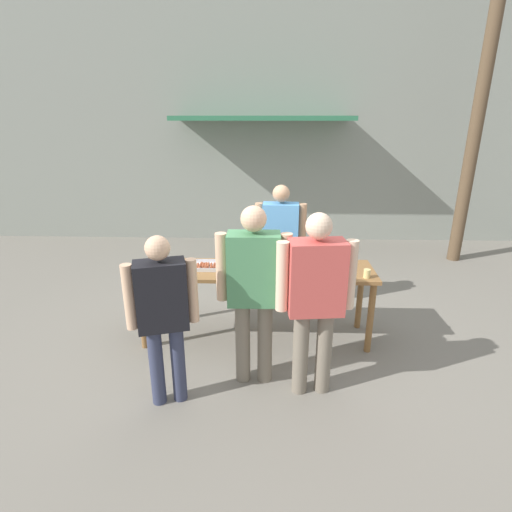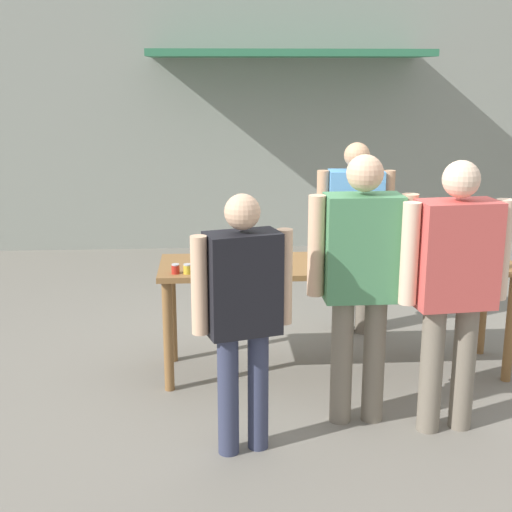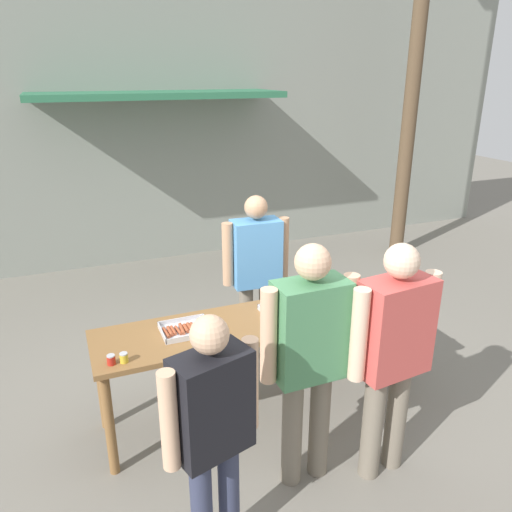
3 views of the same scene
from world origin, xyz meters
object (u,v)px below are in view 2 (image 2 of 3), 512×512
(person_customer_holding_hotdog, at_px, (243,304))
(person_customer_with_cup, at_px, (454,277))
(condiment_jar_ketchup, at_px, (187,269))
(food_tray_sausages, at_px, (256,261))
(condiment_jar_mustard, at_px, (176,269))
(person_customer_waiting_in_line, at_px, (361,269))
(person_server_behind_table, at_px, (355,223))
(food_tray_buns, at_px, (370,258))
(beer_cup, at_px, (504,261))

(person_customer_holding_hotdog, distance_m, person_customer_with_cup, 1.30)
(condiment_jar_ketchup, bearing_deg, food_tray_sausages, 28.08)
(condiment_jar_mustard, relative_size, person_customer_holding_hotdog, 0.04)
(person_customer_holding_hotdog, xyz_separation_m, person_customer_waiting_in_line, (0.75, 0.33, 0.10))
(food_tray_sausages, xyz_separation_m, condiment_jar_ketchup, (-0.49, -0.26, 0.02))
(person_server_behind_table, distance_m, person_customer_holding_hotdog, 2.18)
(food_tray_sausages, height_order, food_tray_buns, food_tray_buns)
(food_tray_sausages, bearing_deg, condiment_jar_ketchup, -151.92)
(food_tray_sausages, relative_size, person_customer_waiting_in_line, 0.21)
(food_tray_sausages, bearing_deg, beer_cup, -8.06)
(person_customer_with_cup, bearing_deg, condiment_jar_mustard, -28.78)
(person_server_behind_table, relative_size, person_customer_waiting_in_line, 0.95)
(beer_cup, xyz_separation_m, person_customer_waiting_in_line, (-1.15, -0.58, 0.13))
(food_tray_buns, distance_m, person_server_behind_table, 0.76)
(food_tray_buns, distance_m, beer_cup, 0.94)
(food_tray_buns, xyz_separation_m, condiment_jar_ketchup, (-1.34, -0.26, 0.01))
(condiment_jar_ketchup, xyz_separation_m, beer_cup, (2.25, 0.01, 0.01))
(food_tray_buns, height_order, person_server_behind_table, person_server_behind_table)
(condiment_jar_mustard, height_order, beer_cup, beer_cup)
(food_tray_sausages, distance_m, condiment_jar_mustard, 0.63)
(person_server_behind_table, relative_size, person_customer_holding_hotdog, 1.06)
(person_customer_holding_hotdog, xyz_separation_m, person_customer_with_cup, (1.29, 0.19, 0.08))
(beer_cup, bearing_deg, person_customer_with_cup, -130.28)
(condiment_jar_mustard, relative_size, condiment_jar_ketchup, 1.00)
(person_customer_with_cup, bearing_deg, person_customer_holding_hotdog, 2.27)
(condiment_jar_mustard, bearing_deg, person_server_behind_table, 34.94)
(person_customer_holding_hotdog, bearing_deg, food_tray_sausages, -113.45)
(food_tray_sausages, bearing_deg, person_server_behind_table, 40.80)
(person_server_behind_table, bearing_deg, person_customer_holding_hotdog, -115.30)
(person_customer_with_cup, bearing_deg, food_tray_buns, -79.25)
(food_tray_sausages, relative_size, condiment_jar_mustard, 5.36)
(condiment_jar_mustard, height_order, person_server_behind_table, person_server_behind_table)
(condiment_jar_ketchup, xyz_separation_m, person_customer_holding_hotdog, (0.34, -0.90, 0.04))
(food_tray_buns, bearing_deg, person_customer_waiting_in_line, -106.39)
(person_server_behind_table, height_order, person_customer_waiting_in_line, person_customer_waiting_in_line)
(condiment_jar_mustard, xyz_separation_m, person_customer_with_cup, (1.71, -0.72, 0.12))
(beer_cup, relative_size, person_server_behind_table, 0.06)
(food_tray_sausages, height_order, beer_cup, beer_cup)
(condiment_jar_mustard, bearing_deg, food_tray_buns, 10.26)
(condiment_jar_mustard, xyz_separation_m, beer_cup, (2.33, 0.01, 0.01))
(person_customer_with_cup, xyz_separation_m, person_customer_waiting_in_line, (-0.54, 0.14, 0.02))
(condiment_jar_mustard, bearing_deg, person_customer_waiting_in_line, -26.17)
(food_tray_sausages, bearing_deg, person_customer_holding_hotdog, -97.28)
(person_customer_holding_hotdog, relative_size, person_customer_waiting_in_line, 0.90)
(condiment_jar_mustard, distance_m, beer_cup, 2.33)
(person_server_behind_table, bearing_deg, beer_cup, -46.12)
(food_tray_buns, bearing_deg, person_customer_holding_hotdog, -130.53)
(beer_cup, height_order, person_server_behind_table, person_server_behind_table)
(person_server_behind_table, bearing_deg, food_tray_buns, -89.64)
(food_tray_buns, relative_size, person_customer_waiting_in_line, 0.24)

